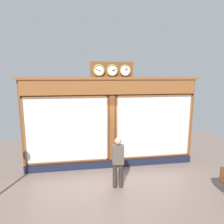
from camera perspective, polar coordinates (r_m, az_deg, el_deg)
ground_plane at (r=5.76m, az=4.79°, el=-27.99°), size 14.00×14.00×0.00m
shop_facade at (r=7.61m, az=-0.15°, el=-3.14°), size 6.81×0.42×4.11m
pedestrian at (r=6.41m, az=1.78°, el=-14.01°), size 0.38×0.25×1.69m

